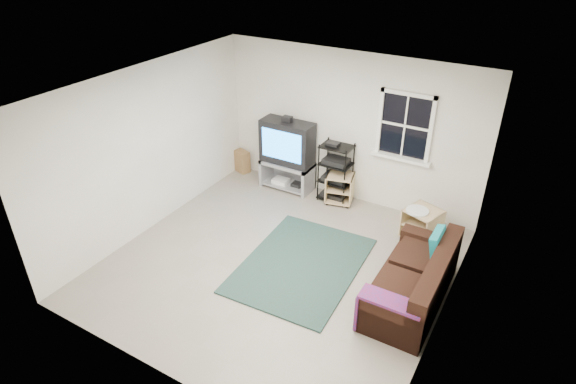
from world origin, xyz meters
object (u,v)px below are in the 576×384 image
Objects in this scene: side_table_right at (423,222)px; av_rack at (335,176)px; tv_unit at (287,150)px; sofa at (414,283)px; side_table_left at (340,186)px.

av_rack is at bearing 165.90° from side_table_right.
tv_unit reaches higher than sofa.
av_rack is 1.96× the size of side_table_left.
sofa is (0.32, -1.43, -0.02)m from side_table_right.
av_rack is at bearing -177.69° from side_table_left.
av_rack is (0.94, 0.05, -0.30)m from tv_unit.
tv_unit reaches higher than side_table_right.
side_table_left is at bearing 2.31° from av_rack.
tv_unit is 0.99m from av_rack.
sofa is (1.91, -1.86, 0.01)m from side_table_left.
tv_unit is 1.15m from side_table_left.
sofa is (2.01, -1.85, -0.17)m from av_rack.
av_rack is 2.74m from sofa.
av_rack is 1.76× the size of side_table_right.
side_table_right is at bearing -8.21° from tv_unit.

